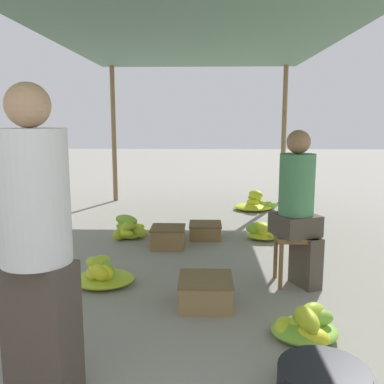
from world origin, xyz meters
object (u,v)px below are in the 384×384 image
(vendor_seated, at_px, (298,205))
(banana_pile_left_1, at_px, (129,230))
(banana_pile_left_0, at_px, (102,273))
(stool, at_px, (294,244))
(crate_near, at_px, (206,292))
(crate_far, at_px, (205,230))
(vendor_foreground, at_px, (36,245))
(banana_pile_right_2, at_px, (256,204))
(basin_black, at_px, (323,384))
(banana_pile_right_0, at_px, (265,232))
(crate_mid, at_px, (168,237))
(banana_pile_right_1, at_px, (306,325))

(vendor_seated, xyz_separation_m, banana_pile_left_1, (-1.72, 1.40, -0.60))
(banana_pile_left_0, bearing_deg, stool, 2.65)
(banana_pile_left_0, xyz_separation_m, banana_pile_left_1, (-0.02, 1.47, 0.00))
(crate_near, distance_m, crate_far, 1.94)
(stool, relative_size, banana_pile_left_1, 0.95)
(vendor_foreground, height_order, banana_pile_right_2, vendor_foreground)
(basin_black, height_order, crate_far, crate_far)
(banana_pile_right_0, bearing_deg, vendor_foreground, -117.04)
(banana_pile_right_0, distance_m, crate_mid, 1.20)
(vendor_seated, height_order, basin_black, vendor_seated)
(banana_pile_right_2, distance_m, crate_mid, 2.41)
(vendor_foreground, distance_m, basin_black, 1.61)
(stool, height_order, basin_black, stool)
(banana_pile_right_1, bearing_deg, vendor_foreground, -155.41)
(stool, relative_size, banana_pile_right_1, 0.93)
(stool, xyz_separation_m, banana_pile_right_1, (-0.11, -0.96, -0.27))
(vendor_foreground, xyz_separation_m, crate_near, (0.83, 1.16, -0.72))
(banana_pile_right_2, bearing_deg, crate_mid, -120.95)
(banana_pile_left_0, distance_m, crate_far, 1.79)
(stool, distance_m, banana_pile_left_1, 2.21)
(vendor_foreground, height_order, vendor_seated, vendor_foreground)
(banana_pile_right_0, xyz_separation_m, crate_near, (-0.73, -1.89, 0.02))
(crate_near, bearing_deg, banana_pile_left_0, 156.18)
(basin_black, height_order, crate_near, crate_near)
(vendor_seated, relative_size, crate_far, 3.44)
(basin_black, xyz_separation_m, crate_far, (-0.60, 3.06, 0.00))
(vendor_foreground, bearing_deg, banana_pile_right_0, 62.96)
(vendor_seated, distance_m, crate_far, 1.78)
(banana_pile_right_2, xyz_separation_m, crate_far, (-0.81, -1.67, -0.00))
(banana_pile_right_0, height_order, crate_near, crate_near)
(basin_black, relative_size, crate_mid, 1.23)
(banana_pile_left_0, height_order, crate_near, banana_pile_left_0)
(banana_pile_left_0, distance_m, banana_pile_right_1, 1.80)
(vendor_seated, xyz_separation_m, banana_pile_left_0, (-1.70, -0.07, -0.60))
(basin_black, relative_size, banana_pile_left_0, 0.89)
(banana_pile_left_0, xyz_separation_m, banana_pile_right_1, (1.57, -0.88, -0.02))
(vendor_foreground, distance_m, crate_near, 1.60)
(banana_pile_right_2, bearing_deg, crate_near, -102.75)
(banana_pile_left_1, distance_m, crate_near, 2.09)
(banana_pile_right_1, relative_size, crate_near, 1.15)
(crate_near, relative_size, crate_far, 1.06)
(vendor_foreground, relative_size, crate_mid, 4.19)
(banana_pile_left_0, bearing_deg, banana_pile_left_1, 90.62)
(banana_pile_right_0, distance_m, crate_far, 0.73)
(banana_pile_left_1, xyz_separation_m, crate_far, (0.93, 0.07, -0.02))
(banana_pile_right_0, relative_size, crate_far, 1.36)
(basin_black, height_order, banana_pile_left_0, banana_pile_left_0)
(crate_near, xyz_separation_m, crate_far, (0.00, 1.94, -0.02))
(banana_pile_right_1, bearing_deg, banana_pile_right_0, 88.47)
(banana_pile_left_1, xyz_separation_m, crate_near, (0.92, -1.87, 0.00))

